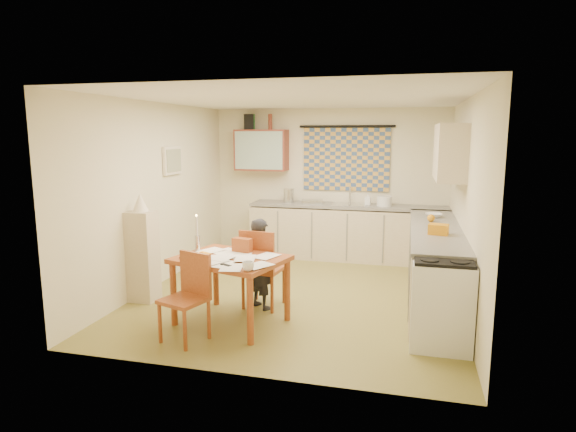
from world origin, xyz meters
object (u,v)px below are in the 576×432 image
(person, at_px, (261,264))
(shelf_stand, at_px, (143,256))
(dining_table, at_px, (231,290))
(chair_far, at_px, (263,283))
(stove, at_px, (441,302))
(counter_back, at_px, (349,232))
(counter_right, at_px, (434,263))

(person, height_order, shelf_stand, shelf_stand)
(dining_table, xyz_separation_m, person, (0.18, 0.52, 0.17))
(chair_far, bearing_deg, stove, 170.20)
(person, distance_m, shelf_stand, 1.51)
(counter_back, xyz_separation_m, person, (-0.74, -2.57, 0.10))
(counter_back, relative_size, person, 3.01)
(counter_back, distance_m, dining_table, 3.23)
(counter_back, xyz_separation_m, shelf_stand, (-2.25, -2.67, 0.12))
(counter_right, height_order, stove, counter_right)
(stove, distance_m, chair_far, 2.11)
(counter_right, height_order, chair_far, chair_far)
(counter_back, relative_size, dining_table, 2.50)
(dining_table, relative_size, person, 1.20)
(dining_table, relative_size, chair_far, 1.36)
(person, relative_size, shelf_stand, 0.96)
(counter_back, height_order, person, person)
(stove, relative_size, chair_far, 0.92)
(dining_table, distance_m, person, 0.58)
(counter_right, distance_m, stove, 1.46)
(counter_right, height_order, dining_table, counter_right)
(chair_far, relative_size, person, 0.88)
(dining_table, bearing_deg, counter_right, 48.20)
(counter_back, relative_size, counter_right, 1.12)
(stove, distance_m, person, 2.11)
(counter_back, distance_m, person, 2.68)
(stove, xyz_separation_m, dining_table, (-2.21, 0.04, -0.07))
(dining_table, bearing_deg, counter_back, 89.01)
(dining_table, xyz_separation_m, shelf_stand, (-1.33, 0.42, 0.19))
(stove, xyz_separation_m, chair_far, (-2.02, 0.61, -0.15))
(dining_table, height_order, shelf_stand, shelf_stand)
(shelf_stand, bearing_deg, person, 3.87)
(counter_back, relative_size, chair_far, 3.41)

